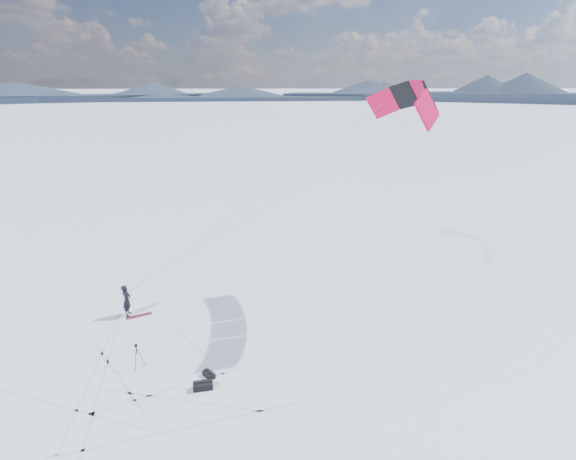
{
  "coord_description": "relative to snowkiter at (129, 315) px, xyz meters",
  "views": [
    {
      "loc": [
        4.22,
        -16.1,
        12.01
      ],
      "look_at": [
        6.1,
        4.92,
        4.53
      ],
      "focal_mm": 26.0,
      "sensor_mm": 36.0,
      "label": 1
    }
  ],
  "objects": [
    {
      "name": "gear_bag_b",
      "position": [
        4.83,
        -5.56,
        0.12
      ],
      "size": [
        0.62,
        0.66,
        0.28
      ],
      "rotation": [
        0.0,
        0.0,
        -0.88
      ],
      "color": "black",
      "rests_on": "ground"
    },
    {
      "name": "snowkiter",
      "position": [
        0.0,
        0.0,
        0.0
      ],
      "size": [
        0.45,
        0.67,
        1.79
      ],
      "primitive_type": "imported",
      "rotation": [
        0.0,
        0.0,
        1.6
      ],
      "color": "black",
      "rests_on": "ground"
    },
    {
      "name": "tripod",
      "position": [
        1.65,
        -4.62,
        0.77
      ],
      "size": [
        0.56,
        0.57,
        1.2
      ],
      "rotation": [
        0.0,
        0.0,
        0.22
      ],
      "color": "black",
      "rests_on": "ground"
    },
    {
      "name": "snowboard",
      "position": [
        0.58,
        -0.18,
        0.02
      ],
      "size": [
        1.34,
        0.72,
        0.04
      ],
      "primitive_type": "cube",
      "rotation": [
        0.0,
        0.0,
        0.37
      ],
      "color": "maroon",
      "rests_on": "ground"
    },
    {
      "name": "horizon_hills",
      "position": [
        2.7,
        -4.56,
        2.85
      ],
      "size": [
        704.0,
        704.0,
        8.0
      ],
      "color": "#171E2F",
      "rests_on": "ground"
    },
    {
      "name": "gear_bag_a",
      "position": [
        4.66,
        -6.28,
        0.16
      ],
      "size": [
        0.84,
        0.46,
        0.36
      ],
      "rotation": [
        0.0,
        0.0,
        0.1
      ],
      "color": "black",
      "rests_on": "ground"
    },
    {
      "name": "power_kite",
      "position": [
        14.99,
        0.69,
        11.12
      ],
      "size": [
        16.33,
        6.81,
        10.85
      ],
      "color": "#CA0736",
      "rests_on": "ground"
    },
    {
      "name": "ground",
      "position": [
        2.7,
        -4.56,
        0.0
      ],
      "size": [
        1800.0,
        1800.0,
        0.0
      ],
      "primitive_type": "plane",
      "color": "white"
    },
    {
      "name": "snow_tracks",
      "position": [
        2.13,
        -5.28,
        0.0
      ],
      "size": [
        17.62,
        14.39,
        0.01
      ],
      "color": "#B0B9D2",
      "rests_on": "ground"
    }
  ]
}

